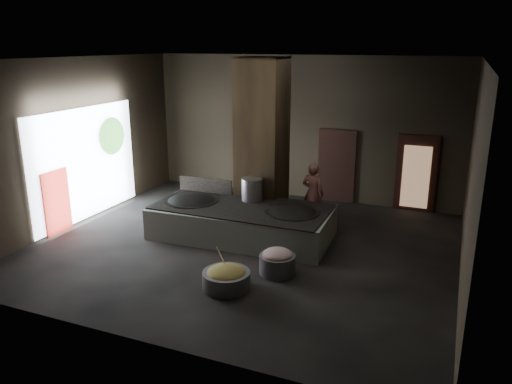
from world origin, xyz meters
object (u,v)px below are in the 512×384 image
at_px(wok_right, 292,215).
at_px(stock_pot, 252,189).
at_px(cook, 313,193).
at_px(veg_basin, 226,280).
at_px(hearth_platform, 242,222).
at_px(meat_basin, 277,264).
at_px(wok_left, 192,203).

xyz_separation_m(wok_right, stock_pot, (-1.30, 0.50, 0.38)).
relative_size(cook, veg_basin, 1.74).
relative_size(hearth_platform, veg_basin, 4.62).
relative_size(hearth_platform, cook, 2.66).
distance_m(hearth_platform, meat_basin, 2.35).
bearing_deg(cook, hearth_platform, 55.06).
height_order(wok_right, cook, cook).
distance_m(wok_right, meat_basin, 1.86).
bearing_deg(meat_basin, wok_right, 98.20).
distance_m(wok_left, veg_basin, 3.60).
distance_m(cook, meat_basin, 3.48).
relative_size(wok_right, stock_pot, 2.25).
bearing_deg(wok_right, meat_basin, -81.80).
xyz_separation_m(stock_pot, meat_basin, (1.55, -2.26, -0.91)).
height_order(wok_right, stock_pot, stock_pot).
bearing_deg(wok_right, cook, 88.77).
xyz_separation_m(wok_left, wok_right, (2.80, 0.10, 0.00)).
relative_size(wok_left, cook, 0.84).
relative_size(wok_right, veg_basin, 1.36).
height_order(cook, veg_basin, cook).
bearing_deg(wok_left, cook, 31.79).
height_order(wok_left, meat_basin, wok_left).
xyz_separation_m(hearth_platform, wok_right, (1.35, 0.05, 0.35)).
bearing_deg(wok_left, veg_basin, -49.27).
bearing_deg(wok_left, wok_right, 2.05).
distance_m(wok_right, veg_basin, 2.89).
height_order(hearth_platform, cook, cook).
bearing_deg(meat_basin, hearth_platform, 133.17).
distance_m(wok_left, wok_right, 2.80).
relative_size(cook, meat_basin, 2.17).
bearing_deg(veg_basin, cook, 83.42).
distance_m(hearth_platform, stock_pot, 0.92).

